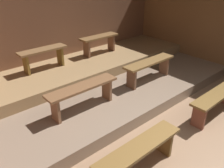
{
  "coord_description": "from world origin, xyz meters",
  "views": [
    {
      "loc": [
        -2.73,
        -0.85,
        2.46
      ],
      "look_at": [
        -0.11,
        2.14,
        0.42
      ],
      "focal_mm": 37.23,
      "sensor_mm": 36.0,
      "label": 1
    }
  ],
  "objects": [
    {
      "name": "bench_lower_left",
      "position": [
        -0.85,
        2.04,
        0.57
      ],
      "size": [
        1.3,
        0.29,
        0.45
      ],
      "color": "brown",
      "rests_on": "platform_lower"
    },
    {
      "name": "bench_lower_right",
      "position": [
        0.85,
        2.04,
        0.57
      ],
      "size": [
        1.3,
        0.29,
        0.45
      ],
      "color": "brown",
      "rests_on": "platform_lower"
    },
    {
      "name": "platform_lower",
      "position": [
        0.0,
        2.67,
        0.11
      ],
      "size": [
        5.87,
        2.84,
        0.22
      ],
      "primitive_type": "cube",
      "color": "#87705C",
      "rests_on": "ground"
    },
    {
      "name": "platform_middle",
      "position": [
        0.0,
        3.38,
        0.34
      ],
      "size": [
        5.87,
        1.42,
        0.22
      ],
      "primitive_type": "cube",
      "color": "#9E7B51",
      "rests_on": "platform_lower"
    },
    {
      "name": "ground",
      "position": [
        0.0,
        2.05,
        -0.04
      ],
      "size": [
        6.67,
        4.89,
        0.08
      ],
      "primitive_type": "cube",
      "color": "#916F52"
    },
    {
      "name": "wall_back",
      "position": [
        0.0,
        4.12,
        1.19
      ],
      "size": [
        6.67,
        0.06,
        2.39
      ],
      "primitive_type": "cube",
      "color": "brown",
      "rests_on": "ground"
    },
    {
      "name": "bench_middle_right",
      "position": [
        0.76,
        3.61,
        0.78
      ],
      "size": [
        1.03,
        0.29,
        0.45
      ],
      "color": "brown",
      "rests_on": "platform_middle"
    },
    {
      "name": "bench_floor_left",
      "position": [
        -1.01,
        0.6,
        0.35
      ],
      "size": [
        1.34,
        0.29,
        0.45
      ],
      "color": "brown",
      "rests_on": "ground"
    },
    {
      "name": "bench_middle_left",
      "position": [
        -0.76,
        3.61,
        0.78
      ],
      "size": [
        1.03,
        0.29,
        0.45
      ],
      "color": "brown",
      "rests_on": "platform_middle"
    },
    {
      "name": "bench_floor_right",
      "position": [
        1.01,
        0.6,
        0.35
      ],
      "size": [
        1.34,
        0.29,
        0.45
      ],
      "color": "brown",
      "rests_on": "ground"
    },
    {
      "name": "wall_right",
      "position": [
        2.96,
        2.05,
        1.19
      ],
      "size": [
        0.06,
        4.89,
        2.39
      ],
      "primitive_type": "cube",
      "color": "brown",
      "rests_on": "ground"
    }
  ]
}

